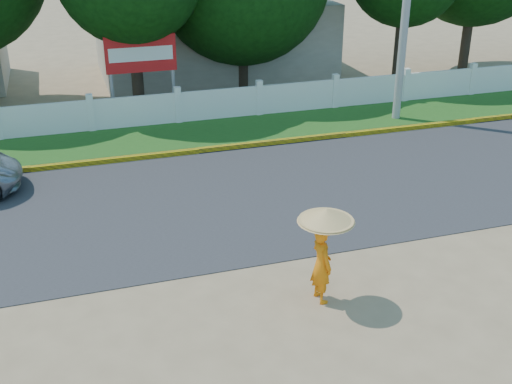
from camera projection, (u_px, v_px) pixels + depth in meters
ground at (285, 289)px, 13.10m from camera, size 120.00×120.00×0.00m
road at (228, 199)px, 17.00m from camera, size 60.00×7.00×0.02m
grass_verge at (187, 135)px, 21.55m from camera, size 60.00×3.50×0.03m
curb at (198, 151)px, 20.05m from camera, size 40.00×0.18×0.16m
fence at (178, 108)px, 22.59m from camera, size 40.00×0.10×1.10m
building_near at (214, 37)px, 28.87m from camera, size 10.00×6.00×3.20m
utility_pole at (406, 4)px, 21.59m from camera, size 0.28×0.28×8.04m
monk_with_parasol at (324, 242)px, 12.22m from camera, size 1.10×1.10×2.00m
billboard at (141, 58)px, 22.60m from camera, size 2.50×0.13×2.95m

